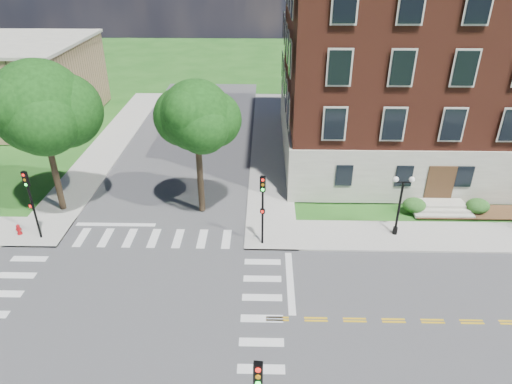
{
  "coord_description": "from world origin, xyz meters",
  "views": [
    {
      "loc": [
        7.27,
        -17.6,
        17.08
      ],
      "look_at": [
        6.73,
        7.88,
        3.2
      ],
      "focal_mm": 32.0,
      "sensor_mm": 36.0,
      "label": 1
    }
  ],
  "objects_px": {
    "traffic_signal_nw": "(30,197)",
    "fire_hydrant": "(19,230)",
    "traffic_signal_ne": "(263,202)",
    "twin_lamp_west": "(400,202)"
  },
  "relations": [
    {
      "from": "traffic_signal_nw",
      "to": "twin_lamp_west",
      "type": "bearing_deg",
      "value": 2.3
    },
    {
      "from": "traffic_signal_ne",
      "to": "twin_lamp_west",
      "type": "height_order",
      "value": "traffic_signal_ne"
    },
    {
      "from": "traffic_signal_nw",
      "to": "fire_hydrant",
      "type": "bearing_deg",
      "value": 167.68
    },
    {
      "from": "traffic_signal_nw",
      "to": "traffic_signal_ne",
      "type": "bearing_deg",
      "value": -1.35
    },
    {
      "from": "twin_lamp_west",
      "to": "fire_hydrant",
      "type": "bearing_deg",
      "value": -178.63
    },
    {
      "from": "traffic_signal_nw",
      "to": "fire_hydrant",
      "type": "distance_m",
      "value": 3.16
    },
    {
      "from": "traffic_signal_nw",
      "to": "fire_hydrant",
      "type": "xyz_separation_m",
      "value": [
        -1.57,
        0.34,
        -2.72
      ]
    },
    {
      "from": "traffic_signal_nw",
      "to": "twin_lamp_west",
      "type": "relative_size",
      "value": 1.13
    },
    {
      "from": "fire_hydrant",
      "to": "traffic_signal_nw",
      "type": "bearing_deg",
      "value": -12.32
    },
    {
      "from": "traffic_signal_ne",
      "to": "twin_lamp_west",
      "type": "relative_size",
      "value": 1.13
    }
  ]
}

